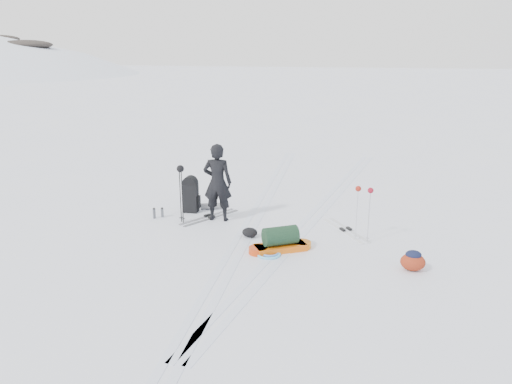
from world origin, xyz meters
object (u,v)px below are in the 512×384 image
pulk_sled (280,241)px  expedition_rucksack (193,195)px  skier (218,183)px  ski_poles_black (181,176)px

pulk_sled → expedition_rucksack: size_ratio=1.43×
pulk_sled → skier: bearing=108.1°
skier → ski_poles_black: (-0.78, -0.37, 0.21)m
skier → expedition_rucksack: size_ratio=1.99×
expedition_rucksack → ski_poles_black: (0.03, -0.83, 0.71)m
skier → pulk_sled: size_ratio=1.40×
pulk_sled → expedition_rucksack: expedition_rucksack is taller
skier → ski_poles_black: 0.89m
pulk_sled → expedition_rucksack: (-2.65, 1.95, 0.23)m
skier → ski_poles_black: skier is taller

